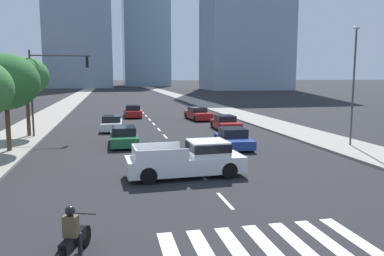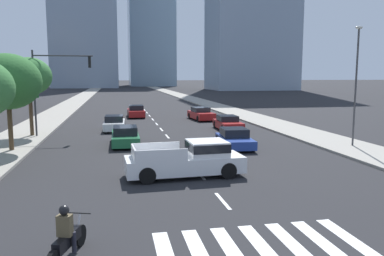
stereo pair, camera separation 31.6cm
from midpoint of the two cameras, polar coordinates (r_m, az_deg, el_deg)
sidewalk_east at (r=38.81m, az=11.90°, el=0.71°), size 4.00×260.00×0.15m
sidewalk_west at (r=36.41m, az=-22.34°, el=-0.16°), size 4.00×260.00×0.15m
crosswalk_near at (r=11.42m, az=11.08°, el=-16.81°), size 5.85×2.96×0.01m
lane_divider_center at (r=38.09m, az=-5.03°, el=0.61°), size 0.14×50.00×0.01m
motorcycle_lead at (r=10.73m, az=-17.24°, el=-15.32°), size 0.97×2.14×1.49m
pickup_truck at (r=18.18m, az=0.24°, el=-4.67°), size 5.59×2.18×1.67m
sedan_red_0 at (r=41.51m, az=1.56°, el=2.09°), size 2.25×4.72×1.35m
sedan_blue_1 at (r=25.64m, az=6.69°, el=-1.60°), size 2.14×4.34×1.27m
sedan_red_2 at (r=44.64m, az=-8.11°, el=2.42°), size 1.88×4.38×1.38m
sedan_white_3 at (r=34.11m, az=-11.17°, el=0.67°), size 1.90×4.31×1.32m
sedan_green_4 at (r=26.75m, az=-9.54°, el=-1.22°), size 1.85×4.61×1.31m
sedan_red_5 at (r=33.86m, az=5.61°, el=0.70°), size 1.92×4.33×1.26m
traffic_signal_far at (r=31.19m, az=-19.36°, el=7.04°), size 4.68×0.28×6.48m
street_lamp_east at (r=27.31m, az=23.49°, el=6.88°), size 0.50×0.24×7.72m
street_tree_second at (r=25.98m, az=-25.38°, el=6.22°), size 4.01×4.01×5.93m
street_tree_third at (r=31.90m, az=-22.77°, el=7.06°), size 3.38×3.38×5.97m
office_tower_center_skyline at (r=188.49m, az=-6.16°, el=17.55°), size 20.31×28.05×74.91m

